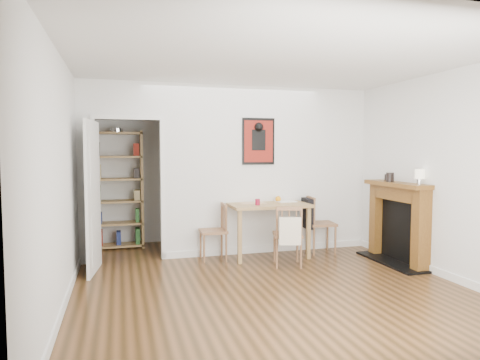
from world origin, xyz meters
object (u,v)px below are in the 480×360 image
object	(u,v)px
chair_left	(213,232)
mantel_lamp	(420,175)
chair_right	(320,223)
red_glass	(258,202)
chair_front	(288,235)
dining_table	(268,210)
orange_fruit	(278,199)
notebook	(286,201)
ceramic_jar_a	(390,177)
bookshelf	(118,190)
ceramic_jar_b	(387,177)
fireplace	(398,220)

from	to	relation	value
chair_left	mantel_lamp	distance (m)	2.97
chair_left	chair_right	world-z (taller)	chair_right
red_glass	chair_front	bearing A→B (deg)	-54.71
dining_table	chair_left	xyz separation A→B (m)	(-0.85, -0.00, -0.30)
orange_fruit	chair_front	bearing A→B (deg)	-100.24
notebook	orange_fruit	bearing A→B (deg)	164.31
mantel_lamp	ceramic_jar_a	bearing A→B (deg)	102.29
dining_table	orange_fruit	xyz separation A→B (m)	(0.22, 0.13, 0.14)
mantel_lamp	red_glass	bearing A→B (deg)	150.14
bookshelf	ceramic_jar_b	bearing A→B (deg)	-24.17
mantel_lamp	ceramic_jar_b	bearing A→B (deg)	89.78
dining_table	chair_left	distance (m)	0.90
fireplace	mantel_lamp	size ratio (longest dim) A/B	6.17
ceramic_jar_b	ceramic_jar_a	bearing A→B (deg)	-116.13
ceramic_jar_a	orange_fruit	bearing A→B (deg)	147.03
chair_left	orange_fruit	distance (m)	1.16
orange_fruit	ceramic_jar_a	world-z (taller)	ceramic_jar_a
chair_left	ceramic_jar_a	xyz separation A→B (m)	(2.44, -0.76, 0.81)
chair_right	bookshelf	xyz separation A→B (m)	(-3.06, 1.21, 0.49)
dining_table	red_glass	bearing A→B (deg)	-143.78
chair_left	mantel_lamp	size ratio (longest dim) A/B	4.13
orange_fruit	ceramic_jar_b	bearing A→B (deg)	-24.16
ceramic_jar_a	chair_left	bearing A→B (deg)	162.68
dining_table	mantel_lamp	distance (m)	2.19
dining_table	orange_fruit	world-z (taller)	orange_fruit
chair_left	orange_fruit	world-z (taller)	orange_fruit
dining_table	fireplace	bearing A→B (deg)	-26.78
dining_table	chair_right	bearing A→B (deg)	0.16
notebook	mantel_lamp	world-z (taller)	mantel_lamp
chair_front	orange_fruit	world-z (taller)	orange_fruit
mantel_lamp	orange_fruit	bearing A→B (deg)	136.91
ceramic_jar_b	fireplace	bearing A→B (deg)	-93.10
chair_front	orange_fruit	xyz separation A→B (m)	(0.13, 0.72, 0.42)
notebook	mantel_lamp	size ratio (longest dim) A/B	1.42
chair_left	red_glass	size ratio (longest dim) A/B	9.16
dining_table	red_glass	world-z (taller)	red_glass
chair_right	fireplace	bearing A→B (deg)	-46.40
fireplace	mantel_lamp	xyz separation A→B (m)	(0.01, -0.40, 0.67)
fireplace	ceramic_jar_b	distance (m)	0.67
bookshelf	notebook	size ratio (longest dim) A/B	6.73
dining_table	fireplace	distance (m)	1.89
chair_right	notebook	xyz separation A→B (m)	(-0.54, 0.10, 0.36)
fireplace	chair_front	bearing A→B (deg)	170.56
chair_front	fireplace	distance (m)	1.63
bookshelf	mantel_lamp	size ratio (longest dim) A/B	9.53
mantel_lamp	fireplace	bearing A→B (deg)	92.02
orange_fruit	ceramic_jar_a	bearing A→B (deg)	-32.97
chair_right	mantel_lamp	xyz separation A→B (m)	(0.83, -1.26, 0.82)
chair_front	notebook	bearing A→B (deg)	70.12
chair_right	ceramic_jar_b	size ratio (longest dim) A/B	9.34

